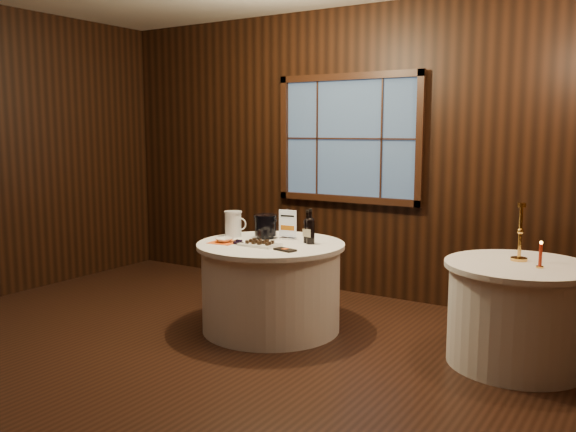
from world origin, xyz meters
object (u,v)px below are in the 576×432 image
Objects in this scene: sign_stand at (288,229)px; cracker_bowl at (224,240)px; side_table at (517,314)px; port_bottle_left at (307,229)px; port_bottle_right at (310,229)px; chocolate_box at (285,250)px; grape_bunch at (239,242)px; brass_candlestick at (520,240)px; main_table at (271,286)px; glass_pitcher at (233,224)px; ice_bucket at (265,226)px; red_candle at (540,257)px; chocolate_plate at (260,243)px.

sign_stand reaches higher than cracker_bowl.
port_bottle_left is (-1.73, -0.13, 0.51)m from side_table.
port_bottle_right is (0.29, -0.09, 0.04)m from sign_stand.
chocolate_box is 0.49m from grape_bunch.
brass_candlestick reaches higher than side_table.
main_table is 0.60m from port_bottle_left.
sign_stand is at bearing 7.61° from glass_pitcher.
side_table is 2.03m from sign_stand.
cracker_bowl is at bearing -179.84° from grape_bunch.
grape_bunch is (-2.19, -0.50, 0.40)m from side_table.
chocolate_box is (0.46, -0.39, -0.11)m from ice_bucket.
cracker_bowl is at bearing -148.19° from port_bottle_right.
chocolate_box is at bearing -37.68° from main_table.
glass_pitcher reaches higher than side_table.
glass_pitcher is at bearing -176.93° from red_candle.
brass_candlestick reaches higher than chocolate_box.
grape_bunch is (-0.22, -0.43, -0.07)m from sign_stand.
port_bottle_left is at bearing -178.47° from red_candle.
brass_candlestick reaches higher than chocolate_plate.
side_table is 5.04× the size of ice_bucket.
port_bottle_left reaches higher than chocolate_plate.
chocolate_plate is at bearing -132.10° from port_bottle_right.
sign_stand is 1.95m from brass_candlestick.
sign_stand is 0.52m from glass_pitcher.
main_table is at bearing -44.14° from ice_bucket.
ice_bucket is 0.31m from glass_pitcher.
glass_pitcher is 1.60× the size of cracker_bowl.
chocolate_box is 0.95× the size of red_candle.
main_table is at bearing -174.14° from red_candle.
main_table is 0.43m from chocolate_plate.
glass_pitcher is (-0.30, -0.08, 0.01)m from ice_bucket.
side_table is at bearing 12.85° from chocolate_plate.
port_bottle_right is at bearing -2.32° from ice_bucket.
brass_candlestick reaches higher than sign_stand.
main_table is 6.62× the size of red_candle.
main_table is at bearing -19.08° from glass_pitcher.
red_candle is at bearing 8.92° from port_bottle_left.
port_bottle_left is 1.88m from red_candle.
grape_bunch is at bearing -170.61° from chocolate_box.
glass_pitcher is 1.21× the size of red_candle.
port_bottle_left reaches higher than main_table.
glass_pitcher is at bearing 152.74° from chocolate_plate.
glass_pitcher is at bearing -170.82° from port_bottle_right.
ice_bucket is at bearing 116.86° from chocolate_plate.
red_candle is at bearing 5.86° from main_table.
chocolate_plate is at bearing -167.15° from side_table.
chocolate_box is at bearing -79.14° from port_bottle_left.
port_bottle_left is at bearing 32.55° from main_table.
port_bottle_right is at bearing -24.01° from sign_stand.
port_bottle_left is at bearing -172.52° from brass_candlestick.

